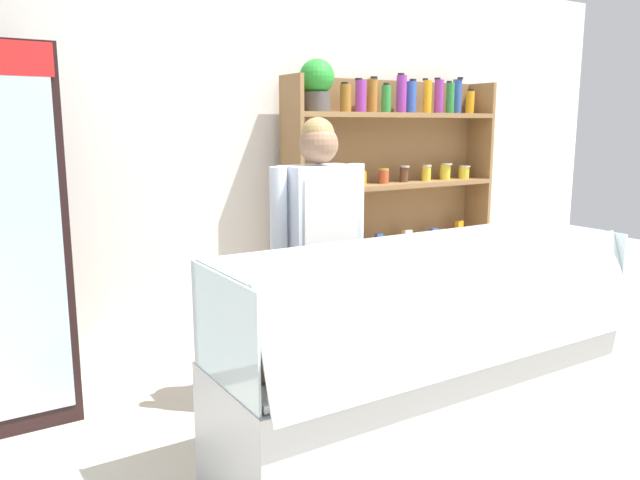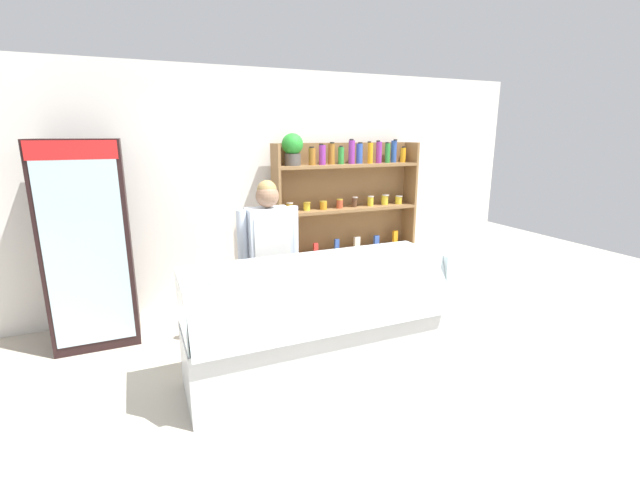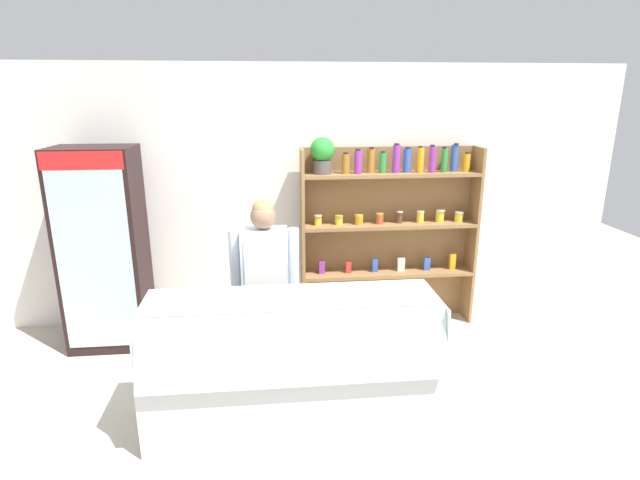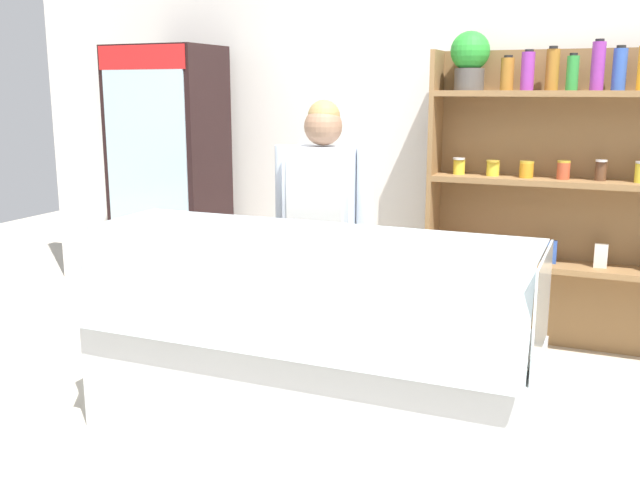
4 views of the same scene
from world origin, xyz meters
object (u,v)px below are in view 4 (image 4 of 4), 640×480
(deli_display_case, at_px, (305,376))
(shop_clerk, at_px, (323,221))
(drinks_fridge, at_px, (170,183))
(shelving_unit, at_px, (573,175))

(deli_display_case, height_order, shop_clerk, shop_clerk)
(deli_display_case, bearing_deg, shop_clerk, 105.60)
(deli_display_case, bearing_deg, drinks_fridge, 139.85)
(drinks_fridge, relative_size, shelving_unit, 0.97)
(shelving_unit, height_order, deli_display_case, shelving_unit)
(shelving_unit, xyz_separation_m, shop_clerk, (-1.23, -1.01, -0.20))
(deli_display_case, xyz_separation_m, shop_clerk, (-0.19, 0.68, 0.62))
(drinks_fridge, xyz_separation_m, shelving_unit, (2.76, 0.23, 0.16))
(shelving_unit, bearing_deg, drinks_fridge, -175.16)
(drinks_fridge, bearing_deg, shelving_unit, 4.84)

